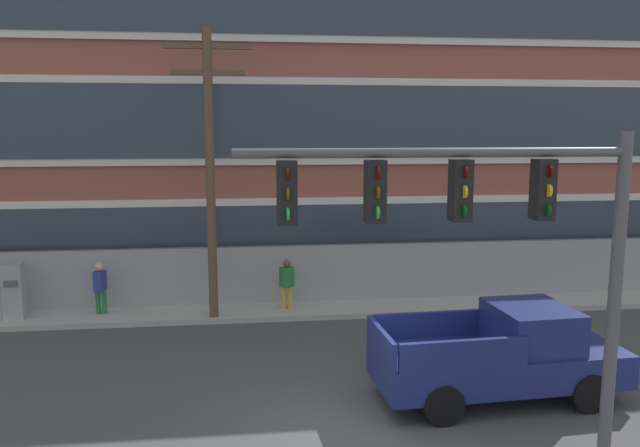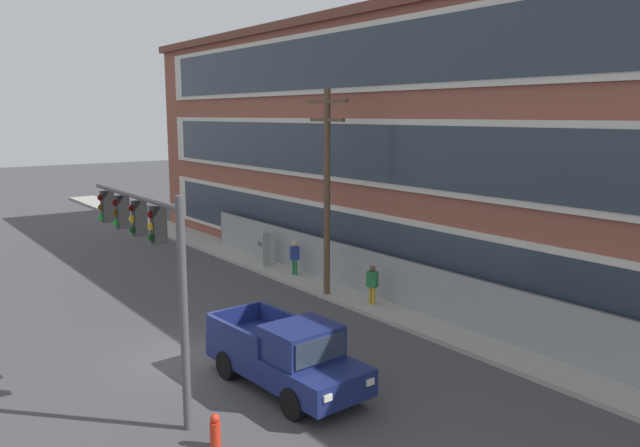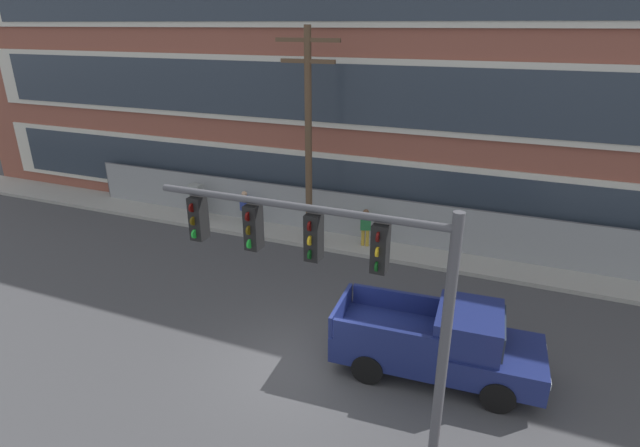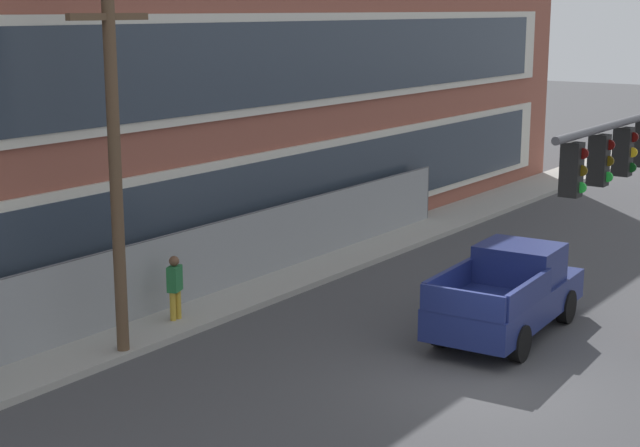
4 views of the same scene
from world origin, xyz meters
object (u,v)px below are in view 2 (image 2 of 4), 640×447
(pedestrian_by_fence, at_px, (295,257))
(fire_hydrant, at_px, (215,431))
(utility_pole_near_corner, at_px, (327,184))
(traffic_signal_mast, at_px, (147,242))
(electrical_cabinet, at_px, (264,250))
(pedestrian_near_cabinet, at_px, (372,284))
(pickup_truck_navy, at_px, (288,356))

(pedestrian_by_fence, xyz_separation_m, fire_hydrant, (11.06, -9.62, -0.59))
(utility_pole_near_corner, bearing_deg, fire_hydrant, -49.14)
(traffic_signal_mast, xyz_separation_m, electrical_cabinet, (-10.22, 9.58, -3.27))
(utility_pole_near_corner, relative_size, pedestrian_near_cabinet, 4.92)
(pickup_truck_navy, bearing_deg, pedestrian_by_fence, 144.96)
(traffic_signal_mast, relative_size, pedestrian_near_cabinet, 3.50)
(pedestrian_by_fence, height_order, fire_hydrant, pedestrian_by_fence)
(traffic_signal_mast, xyz_separation_m, pickup_truck_navy, (1.68, 3.09, -3.23))
(traffic_signal_mast, distance_m, pickup_truck_navy, 4.77)
(electrical_cabinet, height_order, pedestrian_by_fence, electrical_cabinet)
(pedestrian_by_fence, bearing_deg, electrical_cabinet, -175.27)
(pedestrian_near_cabinet, xyz_separation_m, pedestrian_by_fence, (-5.50, 0.15, 0.00))
(utility_pole_near_corner, relative_size, pedestrian_by_fence, 4.92)
(utility_pole_near_corner, relative_size, fire_hydrant, 10.66)
(electrical_cabinet, bearing_deg, pedestrian_near_cabinet, 0.32)
(traffic_signal_mast, relative_size, electrical_cabinet, 3.35)
(pickup_truck_navy, distance_m, fire_hydrant, 3.35)
(traffic_signal_mast, bearing_deg, pedestrian_near_cabinet, 103.82)
(pickup_truck_navy, relative_size, pedestrian_by_fence, 3.11)
(pedestrian_near_cabinet, bearing_deg, electrical_cabinet, -179.68)
(utility_pole_near_corner, height_order, pedestrian_near_cabinet, utility_pole_near_corner)
(traffic_signal_mast, xyz_separation_m, utility_pole_near_corner, (-4.54, 9.09, 0.45))
(traffic_signal_mast, bearing_deg, pickup_truck_navy, 61.49)
(electrical_cabinet, bearing_deg, traffic_signal_mast, -43.16)
(pickup_truck_navy, bearing_deg, pedestrian_near_cabinet, 121.75)
(utility_pole_near_corner, bearing_deg, pedestrian_by_fence, 168.35)
(utility_pole_near_corner, height_order, pedestrian_by_fence, utility_pole_near_corner)
(traffic_signal_mast, height_order, pedestrian_near_cabinet, traffic_signal_mast)
(pickup_truck_navy, xyz_separation_m, utility_pole_near_corner, (-6.22, 6.01, 3.68))
(fire_hydrant, bearing_deg, pedestrian_by_fence, 138.96)
(pedestrian_by_fence, bearing_deg, utility_pole_near_corner, -11.65)
(fire_hydrant, bearing_deg, traffic_signal_mast, -177.21)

